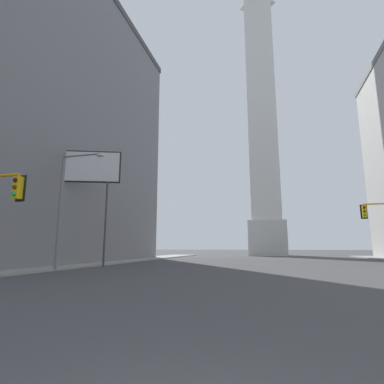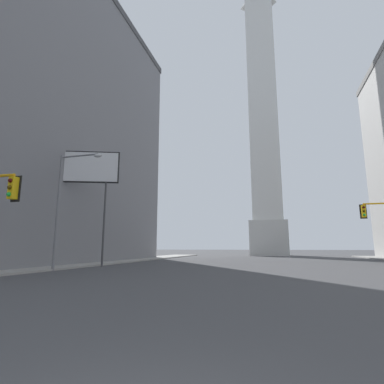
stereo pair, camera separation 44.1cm
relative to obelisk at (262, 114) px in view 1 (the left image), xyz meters
The scene contains 4 objects.
sidewalk_left 53.10m from the obelisk, 113.23° to the right, with size 5.00×74.47×0.15m, color gray.
obelisk is the anchor object (origin of this frame).
street_lamp 53.80m from the obelisk, 107.23° to the right, with size 3.60×0.36×8.72m.
billboard_sign 49.40m from the obelisk, 111.01° to the right, with size 6.53×2.56×10.47m.
Camera 1 is at (0.65, -2.22, 1.70)m, focal length 28.00 mm.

